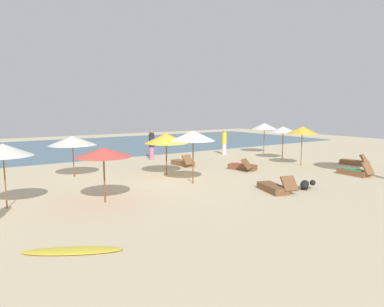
# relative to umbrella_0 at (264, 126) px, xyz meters

# --- Properties ---
(ground_plane) EXTENTS (60.00, 60.00, 0.00)m
(ground_plane) POSITION_rel_umbrella_0_xyz_m (-10.43, -5.44, -2.01)
(ground_plane) COLOR beige
(ocean_water) EXTENTS (48.00, 16.00, 0.06)m
(ocean_water) POSITION_rel_umbrella_0_xyz_m (-10.43, 11.56, -1.98)
(ocean_water) COLOR #476B7F
(ocean_water) RESTS_ON ground_plane
(umbrella_0) EXTENTS (1.97, 1.97, 2.24)m
(umbrella_0) POSITION_rel_umbrella_0_xyz_m (0.00, 0.00, 0.00)
(umbrella_0) COLOR brown
(umbrella_0) RESTS_ON ground_plane
(umbrella_1) EXTENTS (1.78, 1.78, 2.28)m
(umbrella_1) POSITION_rel_umbrella_0_xyz_m (-2.32, -5.23, 0.06)
(umbrella_1) COLOR brown
(umbrella_1) RESTS_ON ground_plane
(umbrella_2) EXTENTS (1.81, 1.81, 2.15)m
(umbrella_2) POSITION_rel_umbrella_0_xyz_m (-1.35, -2.97, -0.05)
(umbrella_2) COLOR brown
(umbrella_2) RESTS_ON ground_plane
(umbrella_3) EXTENTS (1.95, 1.95, 2.34)m
(umbrella_3) POSITION_rel_umbrella_0_xyz_m (-10.16, -5.62, 0.11)
(umbrella_3) COLOR brown
(umbrella_3) RESTS_ON ground_plane
(umbrella_4) EXTENTS (1.87, 1.87, 2.17)m
(umbrella_4) POSITION_rel_umbrella_0_xyz_m (-17.43, -5.31, -0.05)
(umbrella_4) COLOR brown
(umbrella_4) RESTS_ON ground_plane
(umbrella_5) EXTENTS (1.98, 1.98, 1.96)m
(umbrella_5) POSITION_rel_umbrella_0_xyz_m (-14.46, -6.42, -0.22)
(umbrella_5) COLOR brown
(umbrella_5) RESTS_ON ground_plane
(umbrella_6) EXTENTS (2.25, 2.25, 2.00)m
(umbrella_6) POSITION_rel_umbrella_0_xyz_m (-14.17, -1.21, -0.23)
(umbrella_6) COLOR brown
(umbrella_6) RESTS_ON ground_plane
(umbrella_7) EXTENTS (2.19, 2.19, 2.08)m
(umbrella_7) POSITION_rel_umbrella_0_xyz_m (-10.14, -3.21, -0.17)
(umbrella_7) COLOR brown
(umbrella_7) RESTS_ON ground_plane
(lounger_0) EXTENTS (0.80, 1.75, 0.70)m
(lounger_0) POSITION_rel_umbrella_0_xyz_m (-7.99, -1.38, -1.84)
(lounger_0) COLOR brown
(lounger_0) RESTS_ON ground_plane
(lounger_1) EXTENTS (1.05, 1.78, 0.70)m
(lounger_1) POSITION_rel_umbrella_0_xyz_m (-8.33, -8.69, -1.84)
(lounger_1) COLOR brown
(lounger_1) RESTS_ON ground_plane
(lounger_4) EXTENTS (0.67, 1.67, 0.73)m
(lounger_4) POSITION_rel_umbrella_0_xyz_m (-2.45, -8.59, -1.83)
(lounger_4) COLOR brown
(lounger_4) RESTS_ON ground_plane
(lounger_5) EXTENTS (1.23, 1.78, 0.69)m
(lounger_5) POSITION_rel_umbrella_0_xyz_m (-6.03, -4.33, -1.83)
(lounger_5) COLOR brown
(lounger_5) RESTS_ON ground_plane
(lounger_6) EXTENTS (0.91, 1.75, 0.71)m
(lounger_6) POSITION_rel_umbrella_0_xyz_m (0.49, -6.86, -1.84)
(lounger_6) COLOR brown
(lounger_6) RESTS_ON ground_plane
(person_1) EXTENTS (0.37, 0.37, 1.94)m
(person_1) POSITION_rel_umbrella_0_xyz_m (-8.46, 1.68, -1.02)
(person_1) COLOR #D17299
(person_1) RESTS_ON ground_plane
(person_3) EXTENTS (0.48, 0.48, 1.82)m
(person_3) POSITION_rel_umbrella_0_xyz_m (-2.98, 1.00, -1.08)
(person_3) COLOR white
(person_3) RESTS_ON ground_plane
(dog) EXTENTS (0.81, 0.66, 0.38)m
(dog) POSITION_rel_umbrella_0_xyz_m (-6.89, -9.09, -1.81)
(dog) COLOR black
(dog) RESTS_ON ground_plane
(surfboard) EXTENTS (2.26, 1.56, 0.07)m
(surfboard) POSITION_rel_umbrella_0_xyz_m (-16.54, -10.08, -1.97)
(surfboard) COLOR gold
(surfboard) RESTS_ON ground_plane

